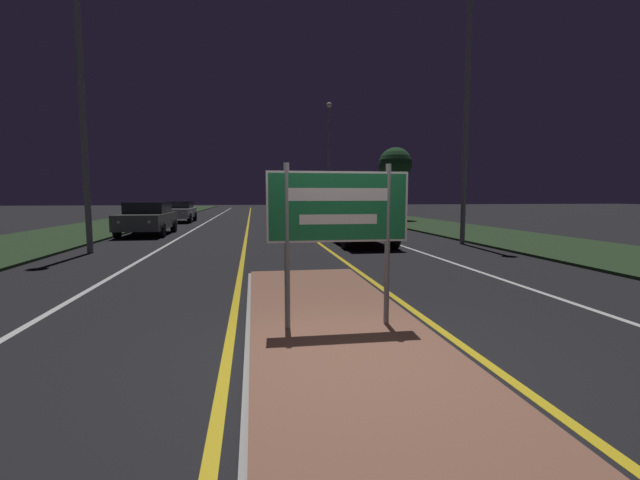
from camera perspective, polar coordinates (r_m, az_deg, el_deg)
ground_plane at (r=4.98m, az=4.31°, el=-15.22°), size 160.00×160.00×0.00m
median_island at (r=5.73m, az=2.38°, el=-11.90°), size 2.39×8.61×0.10m
verge_left at (r=25.99m, az=-27.83°, el=1.37°), size 5.00×100.00×0.08m
verge_right at (r=26.76m, az=14.38°, el=1.98°), size 5.00×100.00×0.08m
centre_line_yellow_left at (r=29.58m, az=-9.52°, el=2.38°), size 0.12×70.00×0.01m
centre_line_yellow_right at (r=29.68m, az=-4.16°, el=2.45°), size 0.12×70.00×0.01m
lane_line_white_left at (r=29.74m, az=-14.95°, el=2.28°), size 0.12×70.00×0.01m
lane_line_white_right at (r=30.04m, az=1.20°, el=2.51°), size 0.12×70.00×0.01m
edge_line_white_left at (r=30.20m, az=-20.63°, el=2.15°), size 0.10×70.00×0.01m
edge_line_white_right at (r=30.71m, az=6.73°, el=2.55°), size 0.10×70.00×0.01m
highway_sign at (r=5.46m, az=2.46°, el=3.43°), size 1.83×0.07×2.10m
streetlight_left_near at (r=15.61m, az=-29.37°, el=19.60°), size 0.50×0.50×9.05m
streetlight_right_near at (r=17.25m, az=19.11°, el=20.04°), size 0.47×0.47×10.08m
streetlight_right_far at (r=43.92m, az=1.21°, el=12.67°), size 0.53×0.53×11.03m
car_receding_0 at (r=15.88m, az=5.38°, el=2.10°), size 1.93×4.78×1.35m
car_receding_1 at (r=27.04m, az=-1.58°, el=3.87°), size 1.92×4.21×1.58m
car_approaching_0 at (r=21.15m, az=-22.02°, el=2.76°), size 2.04×4.52×1.50m
car_approaching_1 at (r=30.59m, az=-18.21°, el=3.69°), size 1.87×4.20×1.43m
roadside_palm_right at (r=30.87m, az=10.01°, el=9.86°), size 2.33×2.33×5.08m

